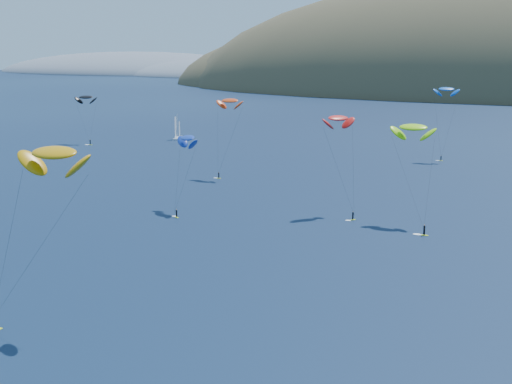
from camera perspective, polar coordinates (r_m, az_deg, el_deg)
The scene contains 9 objects.
headland at distance 929.45m, azimuth -8.12°, elevation 9.22°, with size 460.00×250.00×60.00m.
sailboat at distance 279.96m, azimuth -6.34°, elevation 4.40°, with size 8.39×7.40×10.02m.
kitesurfer_1 at distance 198.04m, azimuth -2.11°, elevation 7.31°, with size 7.95×6.94×23.33m.
kitesurfer_2 at distance 95.50m, azimuth -15.86°, elevation 3.03°, with size 12.11×8.89×25.69m.
kitesurfer_3 at distance 150.79m, azimuth 12.48°, elevation 5.06°, with size 10.57×13.80×22.18m.
kitesurfer_4 at distance 234.89m, azimuth 15.00°, elevation 7.95°, with size 8.22×6.05×24.64m.
kitesurfer_9 at distance 156.21m, azimuth 6.60°, elevation 5.88°, with size 10.06×11.33×22.90m.
kitesurfer_10 at distance 159.49m, azimuth -5.50°, elevation 4.32°, with size 8.28×13.24×18.16m.
kitesurfer_12 at distance 274.47m, azimuth -13.46°, elevation 7.38°, with size 9.92×8.18×19.34m.
Camera 1 is at (40.84, -41.12, 36.60)m, focal length 50.00 mm.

